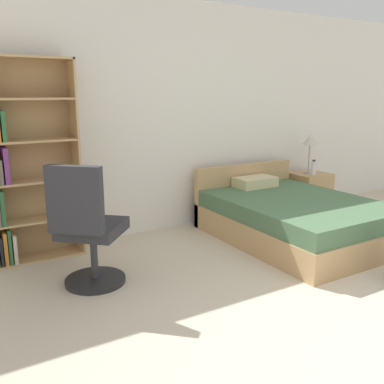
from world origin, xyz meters
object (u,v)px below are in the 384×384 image
Objects in this scene: table_lamp at (310,141)px; nightstand at (309,192)px; water_bottle at (314,168)px; bed at (292,217)px; office_chair at (87,231)px; bookshelf at (15,165)px.

nightstand is at bearing -45.45° from table_lamp.
nightstand is 2.59× the size of water_bottle.
nightstand is 0.69m from table_lamp.
table_lamp reaches higher than water_bottle.
bed is 1.44m from table_lamp.
office_chair is at bearing -166.07° from table_lamp.
office_chair is 3.35m from water_bottle.
bookshelf is 3.77m from nightstand.
bed is at bearing -144.27° from nightstand.
bookshelf is 2.90m from bed.
bed is at bearing -17.32° from bookshelf.
office_chair reaches higher than water_bottle.
table_lamp is at bearing 134.55° from nightstand.
water_bottle is at bearing -118.33° from nightstand.
table_lamp is at bearing 72.18° from water_bottle.
bookshelf reaches higher than water_bottle.
water_bottle is (-0.06, -0.11, 0.36)m from nightstand.
table_lamp is 0.36m from water_bottle.
bed is 2.33m from office_chair.
bed is at bearing -143.11° from table_lamp.
bookshelf reaches higher than nightstand.
bookshelf is at bearing 176.59° from water_bottle.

